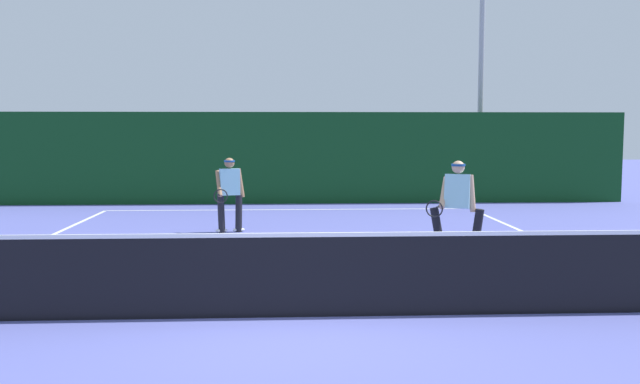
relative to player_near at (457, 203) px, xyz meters
The scene contains 10 objects.
ground_plane 4.85m from the player_near, 127.20° to the right, with size 80.00×80.00×0.00m, color #555BA9.
court_line_baseline_far 7.62m from the player_near, 112.35° to the left, with size 10.04×0.10×0.01m, color white.
court_line_service 3.93m from the player_near, 138.84° to the left, with size 8.18×0.10×0.01m, color white.
court_line_centre 3.08m from the player_near, 168.40° to the right, with size 0.10×6.40×0.01m, color white.
tennis_net 4.78m from the player_near, 127.20° to the right, with size 11.00×0.09×1.11m.
player_near is the anchor object (origin of this frame).
player_far 5.11m from the player_near, 145.10° to the left, with size 0.65×0.86×1.61m.
tennis_ball 3.32m from the player_near, 152.98° to the left, with size 0.07×0.07×0.07m, color #D1E033.
back_fence_windscreen 9.02m from the player_near, 108.61° to the left, with size 20.17×0.12×2.71m, color #0F3B19.
light_pole 11.34m from the player_near, 72.08° to the left, with size 0.55×0.44×7.73m.
Camera 1 is at (-0.11, -7.96, 2.23)m, focal length 38.45 mm.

